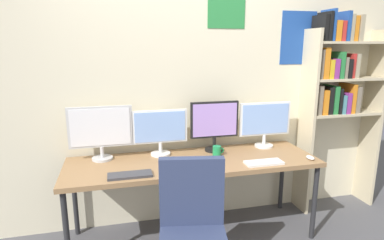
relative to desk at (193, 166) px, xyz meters
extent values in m
cube|color=beige|center=(0.00, 0.42, 0.61)|extent=(4.59, 0.10, 2.60)
cube|color=#1E4799|center=(1.17, 0.37, 1.10)|extent=(0.38, 0.01, 0.52)
cube|color=#287F3D|center=(0.41, 0.37, 1.39)|extent=(0.36, 0.01, 0.41)
cube|color=#936D47|center=(0.00, 0.00, 0.03)|extent=(2.19, 0.68, 0.04)
cylinder|color=#262628|center=(-1.04, -0.29, -0.34)|extent=(0.04, 0.04, 0.70)
cylinder|color=#262628|center=(1.04, -0.29, -0.34)|extent=(0.04, 0.04, 0.70)
cylinder|color=#262628|center=(-1.04, 0.29, -0.34)|extent=(0.04, 0.04, 0.70)
cylinder|color=#262628|center=(1.04, 0.29, -0.34)|extent=(0.04, 0.04, 0.70)
cube|color=beige|center=(1.24, 0.23, 0.25)|extent=(0.03, 0.28, 1.88)
cube|color=beige|center=(2.04, 0.23, 0.25)|extent=(0.03, 0.28, 1.88)
cube|color=beige|center=(1.64, 0.23, 0.34)|extent=(0.76, 0.28, 0.02)
cube|color=beige|center=(1.64, 0.23, 0.70)|extent=(0.76, 0.28, 0.02)
cube|color=beige|center=(1.64, 0.23, 1.06)|extent=(0.76, 0.28, 0.02)
cube|color=gray|center=(1.32, 0.24, 0.50)|extent=(0.05, 0.22, 0.29)
cube|color=orange|center=(1.38, 0.23, 0.48)|extent=(0.05, 0.22, 0.25)
cube|color=black|center=(1.44, 0.24, 0.49)|extent=(0.05, 0.22, 0.27)
cube|color=#287F3D|center=(1.50, 0.24, 0.50)|extent=(0.05, 0.22, 0.28)
cube|color=black|center=(1.55, 0.23, 0.49)|extent=(0.02, 0.22, 0.26)
cube|color=teal|center=(1.59, 0.22, 0.45)|extent=(0.03, 0.22, 0.19)
cube|color=#8C338C|center=(1.64, 0.22, 0.46)|extent=(0.05, 0.22, 0.21)
cube|color=orange|center=(1.70, 0.23, 0.50)|extent=(0.05, 0.22, 0.30)
cube|color=gray|center=(1.75, 0.23, 0.49)|extent=(0.05, 0.22, 0.27)
cube|color=gray|center=(1.31, 0.24, 0.85)|extent=(0.03, 0.22, 0.28)
cube|color=orange|center=(1.35, 0.23, 0.86)|extent=(0.05, 0.22, 0.30)
cube|color=gold|center=(1.41, 0.23, 0.81)|extent=(0.04, 0.22, 0.18)
cube|color=#8C338C|center=(1.46, 0.22, 0.81)|extent=(0.05, 0.22, 0.19)
cube|color=#287F3D|center=(1.52, 0.22, 0.84)|extent=(0.05, 0.22, 0.26)
cube|color=gray|center=(1.57, 0.22, 0.82)|extent=(0.03, 0.22, 0.21)
cube|color=black|center=(1.61, 0.22, 0.81)|extent=(0.04, 0.22, 0.19)
cube|color=red|center=(1.66, 0.24, 0.83)|extent=(0.04, 0.22, 0.24)
cube|color=tan|center=(1.71, 0.24, 0.83)|extent=(0.04, 0.22, 0.24)
cube|color=black|center=(1.31, 0.24, 1.19)|extent=(0.04, 0.22, 0.25)
cube|color=black|center=(1.35, 0.22, 1.21)|extent=(0.03, 0.22, 0.27)
cube|color=#1E4799|center=(1.39, 0.23, 1.22)|extent=(0.03, 0.22, 0.30)
cube|color=orange|center=(1.44, 0.22, 1.17)|extent=(0.06, 0.22, 0.19)
cube|color=red|center=(1.50, 0.23, 1.17)|extent=(0.05, 0.22, 0.19)
cube|color=#1E4799|center=(1.55, 0.23, 1.21)|extent=(0.04, 0.22, 0.28)
cube|color=tan|center=(1.59, 0.22, 1.20)|extent=(0.03, 0.22, 0.25)
cube|color=orange|center=(1.64, 0.23, 1.19)|extent=(0.05, 0.22, 0.24)
cube|color=tan|center=(1.69, 0.22, 1.19)|extent=(0.04, 0.22, 0.25)
cube|color=navy|center=(-0.17, -0.62, 0.06)|extent=(0.45, 0.15, 0.48)
cylinder|color=silver|center=(-0.77, 0.21, 0.06)|extent=(0.18, 0.18, 0.02)
cylinder|color=silver|center=(-0.77, 0.21, 0.12)|extent=(0.03, 0.03, 0.10)
cube|color=silver|center=(-0.77, 0.21, 0.35)|extent=(0.54, 0.03, 0.36)
cube|color=white|center=(-0.77, 0.20, 0.35)|extent=(0.50, 0.01, 0.32)
cylinder|color=silver|center=(-0.26, 0.21, 0.06)|extent=(0.18, 0.18, 0.02)
cylinder|color=silver|center=(-0.26, 0.21, 0.12)|extent=(0.03, 0.03, 0.10)
cube|color=silver|center=(-0.26, 0.21, 0.32)|extent=(0.50, 0.03, 0.30)
cube|color=#8CB2F2|center=(-0.26, 0.20, 0.32)|extent=(0.46, 0.01, 0.27)
cylinder|color=black|center=(0.26, 0.21, 0.06)|extent=(0.18, 0.18, 0.02)
cylinder|color=black|center=(0.26, 0.21, 0.13)|extent=(0.03, 0.03, 0.11)
cube|color=black|center=(0.26, 0.21, 0.35)|extent=(0.46, 0.03, 0.34)
cube|color=#B28CE5|center=(0.26, 0.20, 0.35)|extent=(0.43, 0.01, 0.31)
cylinder|color=silver|center=(0.77, 0.21, 0.06)|extent=(0.18, 0.18, 0.02)
cylinder|color=silver|center=(0.77, 0.21, 0.12)|extent=(0.03, 0.03, 0.10)
cube|color=silver|center=(0.77, 0.21, 0.33)|extent=(0.52, 0.03, 0.32)
cube|color=#8CB2F2|center=(0.77, 0.20, 0.33)|extent=(0.48, 0.01, 0.29)
cube|color=#38383D|center=(-0.56, -0.23, 0.06)|extent=(0.34, 0.13, 0.02)
cube|color=silver|center=(0.56, -0.23, 0.06)|extent=(0.32, 0.13, 0.02)
ellipsoid|color=silver|center=(1.01, -0.23, 0.07)|extent=(0.06, 0.10, 0.03)
cube|color=#2D2D2D|center=(-0.01, -0.12, 0.06)|extent=(0.36, 0.28, 0.02)
cylinder|color=#1E8C4C|center=(0.24, 0.07, 0.10)|extent=(0.08, 0.08, 0.09)
torus|color=#1E8C4C|center=(0.28, 0.07, 0.10)|extent=(0.06, 0.01, 0.06)
camera|label=1|loc=(-0.65, -2.59, 1.03)|focal=30.10mm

